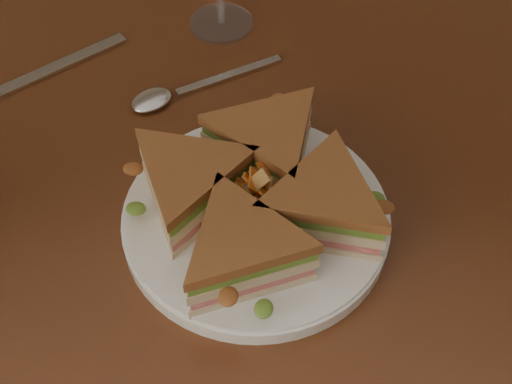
{
  "coord_description": "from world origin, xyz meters",
  "views": [
    {
      "loc": [
        -0.26,
        -0.4,
        1.3
      ],
      "look_at": [
        -0.01,
        -0.09,
        0.8
      ],
      "focal_mm": 50.0,
      "sensor_mm": 36.0,
      "label": 1
    }
  ],
  "objects_px": {
    "plate": "(256,220)",
    "spoon": "(171,94)",
    "sandwich_wedges": "(256,195)",
    "knife": "(36,77)",
    "table": "(213,224)"
  },
  "relations": [
    {
      "from": "spoon",
      "to": "knife",
      "type": "height_order",
      "value": "spoon"
    },
    {
      "from": "sandwich_wedges",
      "to": "knife",
      "type": "height_order",
      "value": "sandwich_wedges"
    },
    {
      "from": "table",
      "to": "spoon",
      "type": "bearing_deg",
      "value": 75.88
    },
    {
      "from": "knife",
      "to": "plate",
      "type": "bearing_deg",
      "value": -76.57
    },
    {
      "from": "plate",
      "to": "sandwich_wedges",
      "type": "height_order",
      "value": "sandwich_wedges"
    },
    {
      "from": "table",
      "to": "knife",
      "type": "xyz_separation_m",
      "value": [
        -0.08,
        0.23,
        0.1
      ]
    },
    {
      "from": "sandwich_wedges",
      "to": "knife",
      "type": "distance_m",
      "value": 0.33
    },
    {
      "from": "plate",
      "to": "knife",
      "type": "bearing_deg",
      "value": 102.25
    },
    {
      "from": "plate",
      "to": "spoon",
      "type": "xyz_separation_m",
      "value": [
        0.03,
        0.2,
        -0.0
      ]
    },
    {
      "from": "spoon",
      "to": "sandwich_wedges",
      "type": "bearing_deg",
      "value": -88.73
    },
    {
      "from": "table",
      "to": "plate",
      "type": "bearing_deg",
      "value": -94.82
    },
    {
      "from": "spoon",
      "to": "table",
      "type": "bearing_deg",
      "value": -92.85
    },
    {
      "from": "plate",
      "to": "knife",
      "type": "xyz_separation_m",
      "value": [
        -0.07,
        0.32,
        -0.01
      ]
    },
    {
      "from": "table",
      "to": "spoon",
      "type": "distance_m",
      "value": 0.15
    },
    {
      "from": "spoon",
      "to": "knife",
      "type": "bearing_deg",
      "value": 141.82
    }
  ]
}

